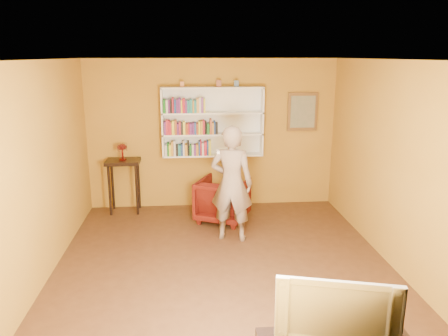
{
  "coord_description": "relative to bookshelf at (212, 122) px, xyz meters",
  "views": [
    {
      "loc": [
        -0.44,
        -5.34,
        2.76
      ],
      "look_at": [
        0.07,
        0.75,
        1.17
      ],
      "focal_mm": 35.0,
      "sensor_mm": 36.0,
      "label": 1
    }
  ],
  "objects": [
    {
      "name": "books_row_lower",
      "position": [
        -0.45,
        -0.1,
        -0.47
      ],
      "size": [
        0.82,
        0.19,
        0.27
      ],
      "color": "silver",
      "rests_on": "bookshelf"
    },
    {
      "name": "ornament_right",
      "position": [
        0.42,
        -0.06,
        0.67
      ],
      "size": [
        0.08,
        0.08,
        0.11
      ],
      "primitive_type": "cube",
      "color": "slate",
      "rests_on": "bookshelf"
    },
    {
      "name": "armchair",
      "position": [
        0.12,
        -0.74,
        -1.23
      ],
      "size": [
        1.05,
        1.06,
        0.73
      ],
      "primitive_type": "imported",
      "rotation": [
        0.0,
        0.0,
        2.71
      ],
      "color": "#400604",
      "rests_on": "ground"
    },
    {
      "name": "ruby_lustre",
      "position": [
        -1.6,
        -0.16,
        -0.43
      ],
      "size": [
        0.18,
        0.18,
        0.29
      ],
      "color": "maroon",
      "rests_on": "console_table"
    },
    {
      "name": "framed_painting",
      "position": [
        1.65,
        0.05,
        0.16
      ],
      "size": [
        0.55,
        0.05,
        0.7
      ],
      "color": "brown",
      "rests_on": "room_shell"
    },
    {
      "name": "ornament_centre",
      "position": [
        0.11,
        -0.06,
        0.68
      ],
      "size": [
        0.08,
        0.08,
        0.12
      ],
      "primitive_type": "cube",
      "color": "brown",
      "rests_on": "bookshelf"
    },
    {
      "name": "bookshelf",
      "position": [
        0.0,
        0.0,
        0.0
      ],
      "size": [
        1.8,
        0.29,
        1.23
      ],
      "color": "white",
      "rests_on": "room_shell"
    },
    {
      "name": "room_shell",
      "position": [
        0.0,
        -2.41,
        -0.58
      ],
      "size": [
        5.3,
        5.8,
        2.88
      ],
      "color": "#412614",
      "rests_on": "ground"
    },
    {
      "name": "person",
      "position": [
        0.19,
        -1.52,
        -0.71
      ],
      "size": [
        0.74,
        0.59,
        1.77
      ],
      "primitive_type": "imported",
      "rotation": [
        0.0,
        0.0,
        2.86
      ],
      "color": "#796559",
      "rests_on": "ground"
    },
    {
      "name": "television",
      "position": [
        0.75,
        -4.66,
        -0.85
      ],
      "size": [
        1.0,
        0.38,
        0.58
      ],
      "primitive_type": "imported",
      "rotation": [
        0.0,
        0.0,
        -0.26
      ],
      "color": "black",
      "rests_on": "tv_cabinet"
    },
    {
      "name": "console_table",
      "position": [
        -1.6,
        -0.16,
        -0.8
      ],
      "size": [
        0.59,
        0.45,
        0.96
      ],
      "color": "black",
      "rests_on": "ground"
    },
    {
      "name": "books_row_upper",
      "position": [
        -0.49,
        -0.11,
        0.3
      ],
      "size": [
        0.73,
        0.19,
        0.27
      ],
      "color": "#16661B",
      "rests_on": "bookshelf"
    },
    {
      "name": "game_remote",
      "position": [
        -0.03,
        -1.89,
        -0.13
      ],
      "size": [
        0.04,
        0.15,
        0.04
      ],
      "primitive_type": "cube",
      "color": "silver",
      "rests_on": "person"
    },
    {
      "name": "ornament_left",
      "position": [
        -0.53,
        -0.06,
        0.67
      ],
      "size": [
        0.07,
        0.07,
        0.09
      ],
      "primitive_type": "cube",
      "color": "#C87439",
      "rests_on": "bookshelf"
    },
    {
      "name": "books_row_middle",
      "position": [
        -0.39,
        -0.11,
        -0.09
      ],
      "size": [
        0.94,
        0.19,
        0.27
      ],
      "color": "#632672",
      "rests_on": "bookshelf"
    }
  ]
}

